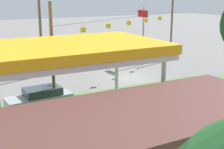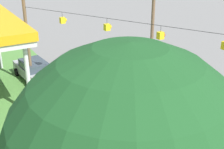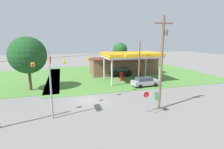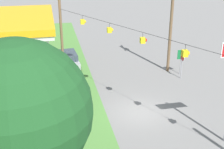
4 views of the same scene
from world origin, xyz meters
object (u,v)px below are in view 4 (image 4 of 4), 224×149
(stop_sign_roadside, at_px, (182,60))
(utility_pole_main, at_px, (172,11))
(gas_station_canopy, at_px, (13,22))
(fuel_pump_near, at_px, (17,73))
(tree_west_verge, at_px, (19,112))
(car_at_pumps_front, at_px, (67,59))
(fuel_pump_far, at_px, (20,59))
(route_sign, at_px, (181,57))

(stop_sign_roadside, bearing_deg, utility_pole_main, -165.91)
(gas_station_canopy, height_order, fuel_pump_near, gas_station_canopy)
(gas_station_canopy, bearing_deg, tree_west_verge, -174.68)
(utility_pole_main, xyz_separation_m, tree_west_verge, (-15.87, 12.60, -0.25))
(car_at_pumps_front, bearing_deg, tree_west_verge, 166.63)
(fuel_pump_far, xyz_separation_m, route_sign, (-4.98, -15.11, 0.85))
(car_at_pumps_front, xyz_separation_m, stop_sign_roadside, (-4.93, -10.09, 0.95))
(car_at_pumps_front, relative_size, utility_pole_main, 0.46)
(route_sign, distance_m, utility_pole_main, 4.38)
(fuel_pump_far, relative_size, car_at_pumps_front, 0.37)
(utility_pole_main, bearing_deg, fuel_pump_far, 74.37)
(utility_pole_main, bearing_deg, route_sign, -139.62)
(car_at_pumps_front, height_order, stop_sign_roadside, stop_sign_roadside)
(fuel_pump_far, distance_m, stop_sign_roadside, 16.00)
(fuel_pump_near, bearing_deg, route_sign, -94.52)
(gas_station_canopy, relative_size, tree_west_verge, 1.26)
(fuel_pump_far, xyz_separation_m, stop_sign_roadside, (-6.04, -14.78, 0.96))
(gas_station_canopy, xyz_separation_m, stop_sign_roadside, (-4.15, -14.78, -3.25))
(fuel_pump_near, bearing_deg, car_at_pumps_front, -60.32)
(fuel_pump_near, distance_m, route_sign, 15.18)
(route_sign, relative_size, tree_west_verge, 0.28)
(gas_station_canopy, xyz_separation_m, fuel_pump_far, (1.89, -0.00, -4.21))
(stop_sign_roadside, bearing_deg, tree_west_verge, -43.50)
(utility_pole_main, bearing_deg, gas_station_canopy, 81.64)
(gas_station_canopy, height_order, utility_pole_main, utility_pole_main)
(fuel_pump_near, height_order, stop_sign_roadside, stop_sign_roadside)
(gas_station_canopy, relative_size, car_at_pumps_front, 2.20)
(stop_sign_roadside, bearing_deg, route_sign, 162.72)
(car_at_pumps_front, xyz_separation_m, tree_west_verge, (-18.74, 3.02, 4.78))
(car_at_pumps_front, bearing_deg, fuel_pump_far, 72.41)
(fuel_pump_near, xyz_separation_m, utility_pole_main, (-0.20, -14.27, 5.04))
(stop_sign_roadside, height_order, utility_pole_main, utility_pole_main)
(car_at_pumps_front, bearing_deg, utility_pole_main, -110.93)
(fuel_pump_near, distance_m, utility_pole_main, 15.13)
(car_at_pumps_front, height_order, utility_pole_main, utility_pole_main)
(stop_sign_roadside, bearing_deg, car_at_pumps_front, -116.02)
(stop_sign_roadside, distance_m, route_sign, 1.11)
(car_at_pumps_front, distance_m, utility_pole_main, 11.19)
(fuel_pump_near, relative_size, tree_west_verge, 0.21)
(car_at_pumps_front, xyz_separation_m, route_sign, (-3.87, -10.42, 0.84))
(tree_west_verge, bearing_deg, utility_pole_main, -38.45)
(fuel_pump_near, height_order, car_at_pumps_front, fuel_pump_near)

